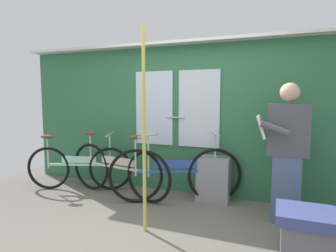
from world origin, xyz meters
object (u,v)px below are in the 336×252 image
Objects in this scene: bicycle_near_door at (175,174)px; handrail_pole at (144,130)px; trash_bin_by_wall at (214,179)px; bicycle_by_pole at (79,167)px; bicycle_leaning_behind at (117,170)px; passenger_reading_newspaper at (286,150)px; bench_seat_corner at (319,236)px.

handrail_pole reaches higher than bicycle_near_door.
handrail_pole is at bearing -113.71° from trash_bin_by_wall.
bicycle_by_pole is 0.71× the size of handrail_pole.
bicycle_leaning_behind reaches higher than bicycle_by_pole.
passenger_reading_newspaper reaches higher than bicycle_near_door.
bicycle_leaning_behind is 0.82× the size of handrail_pole.
bicycle_by_pole is 2.05m from trash_bin_by_wall.
bicycle_near_door is 2.73× the size of trash_bin_by_wall.
bicycle_near_door is 1.85m from bench_seat_corner.
handrail_pole reaches higher than bicycle_leaning_behind.
handrail_pole reaches higher than bicycle_by_pole.
handrail_pole is 1.85m from bench_seat_corner.
handrail_pole is (-0.50, -1.13, 0.77)m from trash_bin_by_wall.
trash_bin_by_wall is (-0.89, 0.36, -0.53)m from passenger_reading_newspaper.
handrail_pole is at bearing -179.43° from bench_seat_corner.
passenger_reading_newspaper is (2.23, -0.05, 0.45)m from bicycle_leaning_behind.
bicycle_by_pole reaches higher than trash_bin_by_wall.
bicycle_near_door is 0.77× the size of handrail_pole.
bicycle_leaning_behind is (-0.86, -0.05, -0.01)m from bicycle_near_door.
handrail_pole reaches higher than trash_bin_by_wall.
bench_seat_corner is (1.63, -0.86, -0.15)m from bicycle_near_door.
bench_seat_corner is at bearing -43.92° from trash_bin_by_wall.
trash_bin_by_wall is at bearing 4.13° from bicycle_near_door.
bicycle_near_door is 1.44m from passenger_reading_newspaper.
bicycle_near_door is 0.86m from bicycle_leaning_behind.
bicycle_by_pole is 0.98× the size of passenger_reading_newspaper.
passenger_reading_newspaper is 1.60m from handrail_pole.
trash_bin_by_wall reaches higher than bench_seat_corner.
handrail_pole is at bearing 27.67° from passenger_reading_newspaper.
trash_bin_by_wall is (1.34, 0.30, -0.08)m from bicycle_leaning_behind.
passenger_reading_newspaper is (1.36, -0.11, 0.44)m from bicycle_near_door.
bicycle_leaning_behind is 2.90× the size of trash_bin_by_wall.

